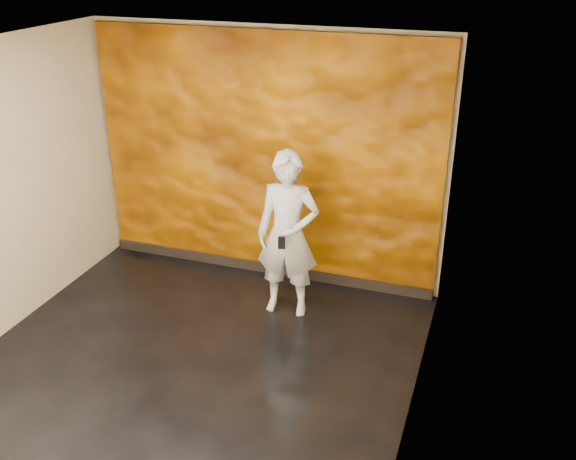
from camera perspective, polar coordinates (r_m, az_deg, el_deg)
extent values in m
cube|color=black|center=(6.11, -8.66, -11.92)|extent=(4.00, 4.00, 0.01)
cube|color=beige|center=(7.08, -2.02, 6.56)|extent=(4.00, 0.02, 2.80)
cube|color=beige|center=(4.00, -23.31, -11.30)|extent=(4.00, 0.02, 2.80)
cube|color=beige|center=(4.84, 11.84, -3.11)|extent=(0.02, 4.00, 2.80)
cube|color=white|center=(4.98, -10.78, 14.92)|extent=(4.00, 4.00, 0.01)
cube|color=#CA7100|center=(7.05, -2.13, 6.31)|extent=(3.90, 0.06, 2.75)
cube|color=black|center=(7.55, -2.08, -3.33)|extent=(3.90, 0.04, 0.12)
imported|color=#9EA3AE|center=(6.44, -0.01, -0.44)|extent=(0.67, 0.48, 1.74)
cube|color=black|center=(6.23, -0.57, -1.15)|extent=(0.07, 0.03, 0.13)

